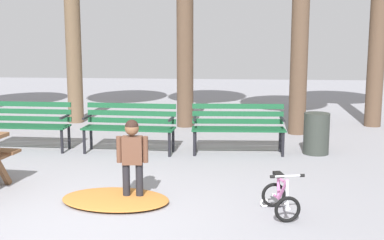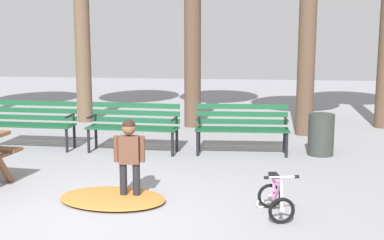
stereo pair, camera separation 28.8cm
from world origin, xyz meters
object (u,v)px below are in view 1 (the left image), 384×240
(park_bench_far_left, at_px, (26,121))
(child_standing, at_px, (132,154))
(trash_bin, at_px, (316,134))
(park_bench_left, at_px, (130,124))
(kids_bicycle, at_px, (280,197))
(park_bench_right, at_px, (238,124))

(park_bench_far_left, relative_size, child_standing, 1.56)
(park_bench_far_left, bearing_deg, trash_bin, 1.22)
(park_bench_left, bearing_deg, park_bench_far_left, 178.52)
(kids_bicycle, bearing_deg, trash_bin, 74.57)
(park_bench_far_left, bearing_deg, park_bench_left, -1.48)
(park_bench_far_left, distance_m, trash_bin, 5.15)
(park_bench_far_left, height_order, park_bench_left, same)
(child_standing, xyz_separation_m, kids_bicycle, (1.80, -0.33, -0.40))
(park_bench_right, distance_m, child_standing, 3.02)
(kids_bicycle, bearing_deg, park_bench_left, 128.89)
(park_bench_far_left, xyz_separation_m, trash_bin, (5.15, 0.11, -0.15))
(child_standing, height_order, trash_bin, child_standing)
(park_bench_far_left, relative_size, kids_bicycle, 2.62)
(child_standing, bearing_deg, park_bench_right, 64.42)
(child_standing, distance_m, trash_bin, 3.85)
(park_bench_left, xyz_separation_m, kids_bicycle, (2.38, -2.96, -0.31))
(park_bench_right, relative_size, trash_bin, 2.27)
(park_bench_left, bearing_deg, trash_bin, 2.80)
(park_bench_left, bearing_deg, kids_bicycle, -51.11)
(park_bench_left, distance_m, trash_bin, 3.25)
(trash_bin, bearing_deg, park_bench_far_left, -178.78)
(park_bench_far_left, distance_m, park_bench_right, 3.79)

